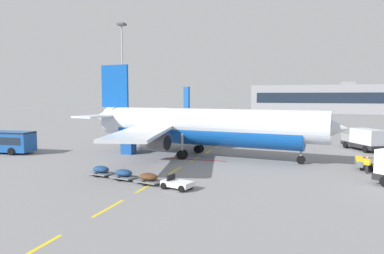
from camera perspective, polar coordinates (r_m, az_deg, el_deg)
The scene contains 10 objects.
ground at distance 60.45m, azimuth 26.34°, elevation -2.95°, with size 400.00×400.00×0.00m, color slate.
apron_paint_markings at distance 58.46m, azimuth 4.90°, elevation -2.70°, with size 8.00×93.80×0.01m.
airliner_foreground at distance 45.74m, azimuth 1.45°, elevation 0.15°, with size 34.82×34.39×12.20m.
airliner_mid_left at distance 80.03m, azimuth -2.98°, elevation 1.62°, with size 23.27×24.99×9.58m.
catering_truck at distance 56.73m, azimuth 25.79°, elevation -1.74°, with size 5.46×7.29×3.14m.
baggage_train at distance 33.12m, azimuth -8.94°, elevation -7.77°, with size 11.59×4.38×1.14m.
ground_crew_worker at distance 40.09m, azimuth 26.21°, elevation -5.30°, with size 0.59×0.44×1.75m.
uld_cargo_container at distance 49.02m, azimuth -10.12°, elevation -3.31°, with size 1.62×1.56×1.60m.
apron_light_mast_near at distance 89.61m, azimuth -11.09°, elevation 9.95°, with size 1.80×1.80×25.27m.
terminal_satellite at distance 177.19m, azimuth 20.48°, elevation 4.22°, with size 65.02×22.74×14.23m.
Camera 1 is at (31.02, -19.26, 7.83)m, focal length 33.33 mm.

